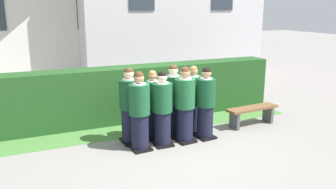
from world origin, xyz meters
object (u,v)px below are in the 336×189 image
student_front_row_3 (206,105)px  wooden_bench (252,112)px  student_rear_row_1 (153,106)px  student_front_row_2 (185,106)px  student_rear_row_3 (193,100)px  student_rear_row_0 (130,107)px  student_rear_row_2 (173,102)px  student_front_row_1 (162,110)px  student_front_row_0 (140,113)px

student_front_row_3 → wooden_bench: (1.50, 0.26, -0.43)m
student_rear_row_1 → student_front_row_2: bearing=-40.6°
student_front_row_2 → student_rear_row_3: (0.47, 0.51, -0.04)m
student_rear_row_1 → student_rear_row_0: bearing=-173.6°
student_front_row_2 → student_front_row_3: bearing=0.7°
student_rear_row_2 → student_rear_row_3: (0.53, 0.04, -0.03)m
student_rear_row_0 → student_rear_row_3: 1.60m
student_front_row_1 → student_rear_row_3: (1.01, 0.51, -0.02)m
student_front_row_1 → wooden_bench: size_ratio=1.14×
student_front_row_2 → student_front_row_1: bearing=-180.0°
student_rear_row_3 → student_front_row_3: bearing=-83.9°
student_front_row_1 → student_rear_row_3: student_front_row_1 is taller
student_rear_row_2 → student_rear_row_0: bearing=-177.5°
student_front_row_0 → student_front_row_2: student_front_row_2 is taller
student_front_row_3 → wooden_bench: bearing=9.9°
student_rear_row_0 → wooden_bench: student_rear_row_0 is taller
student_front_row_0 → student_rear_row_2: bearing=26.9°
student_front_row_1 → student_rear_row_1: student_front_row_1 is taller
student_rear_row_1 → student_rear_row_2: bearing=-1.8°
student_front_row_2 → student_rear_row_3: bearing=47.6°
student_front_row_2 → wooden_bench: 2.10m
student_front_row_1 → student_rear_row_1: (-0.03, 0.49, -0.03)m
wooden_bench → student_front_row_2: bearing=-172.4°
student_rear_row_0 → student_rear_row_1: 0.57m
student_front_row_2 → student_front_row_0: bearing=-178.1°
student_front_row_0 → student_front_row_3: bearing=1.5°
student_front_row_2 → student_rear_row_2: size_ratio=1.01×
student_front_row_0 → student_front_row_3: 1.58m
student_rear_row_1 → wooden_bench: bearing=-4.8°
student_front_row_2 → wooden_bench: student_front_row_2 is taller
student_front_row_3 → student_front_row_2: bearing=-179.3°
student_front_row_3 → wooden_bench: size_ratio=1.15×
student_front_row_0 → wooden_bench: 3.14m
student_rear_row_2 → student_rear_row_3: student_rear_row_2 is taller
student_front_row_3 → student_rear_row_1: bearing=156.3°
student_front_row_3 → student_front_row_1: bearing=-179.6°
student_rear_row_0 → student_front_row_2: bearing=-20.6°
student_rear_row_1 → student_rear_row_3: 1.04m
student_front_row_1 → student_rear_row_0: 0.73m
student_rear_row_0 → student_rear_row_3: bearing=3.3°
student_rear_row_2 → wooden_bench: (2.09, -0.20, -0.44)m
student_front_row_0 → student_rear_row_3: size_ratio=1.04×
wooden_bench → student_rear_row_1: bearing=175.2°
student_front_row_1 → student_front_row_2: 0.54m
student_rear_row_3 → student_front_row_0: bearing=-160.3°
student_front_row_3 → student_rear_row_1: 1.19m
student_rear_row_0 → student_rear_row_1: student_rear_row_0 is taller
student_rear_row_1 → wooden_bench: 2.63m
student_front_row_2 → student_rear_row_2: student_front_row_2 is taller
student_rear_row_0 → student_front_row_1: bearing=-35.6°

